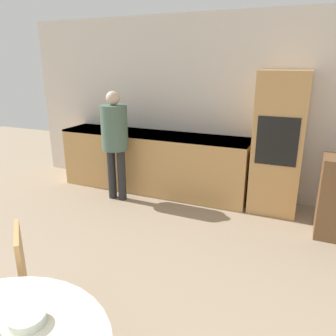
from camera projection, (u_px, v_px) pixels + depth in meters
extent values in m
cube|color=silver|center=(237.00, 109.00, 4.68)|extent=(7.01, 0.05, 2.60)
cube|color=tan|center=(153.00, 162.00, 5.08)|extent=(2.94, 0.60, 0.91)
cube|color=black|center=(153.00, 134.00, 4.94)|extent=(2.94, 0.60, 0.03)
cube|color=tan|center=(279.00, 144.00, 4.26)|extent=(0.62, 0.58, 1.84)
cube|color=black|center=(277.00, 142.00, 3.98)|extent=(0.49, 0.01, 0.60)
cylinder|color=tan|center=(26.00, 306.00, 2.43)|extent=(0.04, 0.04, 0.41)
cube|color=tan|center=(21.00, 263.00, 2.16)|extent=(0.30, 0.28, 0.46)
cylinder|color=#262628|center=(112.00, 174.00, 4.80)|extent=(0.12, 0.12, 0.75)
cylinder|color=#262628|center=(122.00, 175.00, 4.74)|extent=(0.12, 0.12, 0.75)
cylinder|color=#4C6656|center=(114.00, 128.00, 4.56)|extent=(0.37, 0.37, 0.63)
sphere|color=beige|center=(113.00, 98.00, 4.44)|extent=(0.19, 0.19, 0.19)
cylinder|color=silver|center=(27.00, 319.00, 1.53)|extent=(0.17, 0.17, 0.05)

